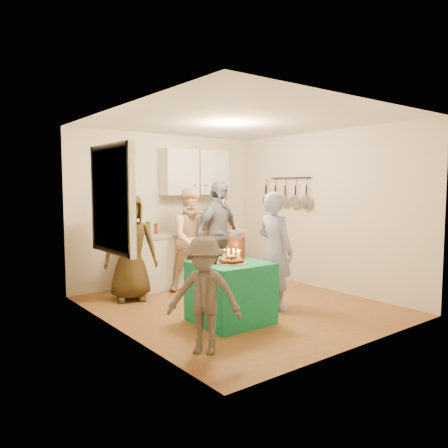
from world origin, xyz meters
TOP-DOWN VIEW (x-y plane):
  - floor at (0.00, 0.00)m, footprint 4.00×4.00m
  - ceiling at (0.00, 0.00)m, footprint 4.00×4.00m
  - back_wall at (0.00, 2.00)m, footprint 3.60×3.60m
  - left_wall at (-1.80, 0.00)m, footprint 4.00×4.00m
  - right_wall at (1.80, 0.00)m, footprint 4.00×4.00m
  - window_night at (-1.77, 0.30)m, footprint 0.04×1.00m
  - counter at (0.20, 1.70)m, footprint 2.20×0.58m
  - countertop at (0.20, 1.70)m, footprint 2.24×0.62m
  - upper_cabinet at (0.50, 1.85)m, footprint 1.30×0.30m
  - pot_rack at (1.72, 0.70)m, footprint 0.12×1.00m
  - microwave at (0.57, 1.70)m, footprint 0.55×0.39m
  - party_table at (-0.55, -0.50)m, footprint 0.87×0.87m
  - donut_cake at (-0.60, -0.57)m, footprint 0.38×0.38m
  - punch_jar at (-0.30, -0.31)m, footprint 0.22×0.22m
  - man_birthday at (0.31, -0.40)m, footprint 0.42×0.61m
  - woman_back_left at (-1.07, 1.24)m, footprint 0.91×0.75m
  - woman_back_center at (0.02, 1.20)m, footprint 0.92×0.77m
  - woman_back_right at (0.45, 1.10)m, footprint 1.13×0.70m
  - child_near_left at (-1.40, -1.14)m, footprint 0.84×0.88m

SIDE VIEW (x-z plane):
  - floor at x=0.00m, z-range 0.00..0.00m
  - party_table at x=-0.55m, z-range 0.00..0.76m
  - counter at x=0.20m, z-range 0.00..0.86m
  - child_near_left at x=-1.40m, z-range 0.00..1.20m
  - woman_back_left at x=-1.07m, z-range 0.00..1.60m
  - man_birthday at x=0.31m, z-range 0.00..1.63m
  - woman_back_center at x=0.02m, z-range 0.00..1.68m
  - donut_cake at x=-0.60m, z-range 0.76..0.94m
  - countertop at x=0.20m, z-range 0.86..0.91m
  - woman_back_right at x=0.45m, z-range 0.00..1.79m
  - punch_jar at x=-0.30m, z-range 0.76..1.10m
  - microwave at x=0.57m, z-range 0.91..1.21m
  - back_wall at x=0.00m, z-range 1.30..1.30m
  - left_wall at x=-1.80m, z-range 1.30..1.30m
  - right_wall at x=1.80m, z-range 1.30..1.30m
  - window_night at x=-1.77m, z-range 0.95..2.15m
  - pot_rack at x=1.72m, z-range 1.30..1.90m
  - upper_cabinet at x=0.50m, z-range 1.55..2.35m
  - ceiling at x=0.00m, z-range 2.60..2.60m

